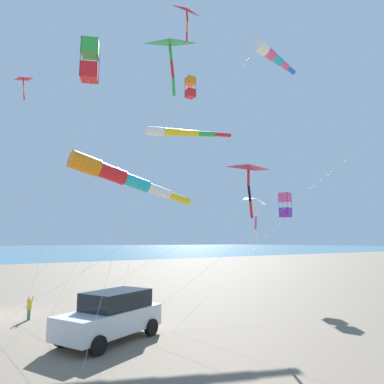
% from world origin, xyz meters
% --- Properties ---
extents(parked_car, '(3.39, 4.68, 1.85)m').
position_xyz_m(parked_car, '(-7.51, -3.18, 0.95)').
color(parked_car, silver).
rests_on(parked_car, ground_plane).
extents(cooler_box, '(0.62, 0.42, 0.42)m').
position_xyz_m(cooler_box, '(-5.04, -3.79, 0.21)').
color(cooler_box, green).
rests_on(cooler_box, ground_plane).
extents(person_child_green_jacket, '(0.37, 0.29, 1.16)m').
position_xyz_m(person_child_green_jacket, '(-1.82, -1.28, 0.63)').
color(person_child_green_jacket, '#3D7F51').
rests_on(person_child_green_jacket, ground_plane).
extents(kite_box_striped_overhead, '(4.02, 12.56, 7.40)m').
position_xyz_m(kite_box_striped_overhead, '(-4.28, -17.91, 6.49)').
color(kite_box_striped_overhead, '#EF4C93').
rests_on(kite_box_striped_overhead, ground_plane).
extents(kite_box_white_trailing, '(3.65, 1.81, 11.89)m').
position_xyz_m(kite_box_white_trailing, '(-7.89, -1.74, 11.04)').
color(kite_box_white_trailing, green).
rests_on(kite_box_white_trailing, ground_plane).
extents(kite_box_long_streamer_right, '(4.82, 15.64, 19.54)m').
position_xyz_m(kite_box_long_streamer_right, '(4.74, -15.68, 18.50)').
color(kite_box_long_streamer_right, orange).
rests_on(kite_box_long_streamer_right, ground_plane).
extents(kite_delta_long_streamer_left, '(9.53, 6.88, 6.01)m').
position_xyz_m(kite_delta_long_streamer_left, '(-9.47, -9.38, 5.66)').
color(kite_delta_long_streamer_left, white).
rests_on(kite_delta_long_streamer_left, ground_plane).
extents(kite_windsock_checkered_midright, '(3.04, 13.86, 12.99)m').
position_xyz_m(kite_windsock_checkered_midright, '(1.98, -12.45, 12.67)').
color(kite_windsock_checkered_midright, white).
rests_on(kite_windsock_checkered_midright, ground_plane).
extents(kite_windsock_yellow_midlevel, '(4.79, 17.11, 18.50)m').
position_xyz_m(kite_windsock_yellow_midlevel, '(-4.46, -16.73, 17.90)').
color(kite_windsock_yellow_midlevel, white).
rests_on(kite_windsock_yellow_midlevel, ground_plane).
extents(kite_windsock_rainbow_low_near, '(11.04, 13.82, 7.75)m').
position_xyz_m(kite_windsock_rainbow_low_near, '(-6.00, -3.97, 6.84)').
color(kite_windsock_rainbow_low_near, orange).
rests_on(kite_windsock_rainbow_low_near, ground_plane).
extents(kite_delta_small_distant, '(4.46, 6.24, 14.53)m').
position_xyz_m(kite_delta_small_distant, '(-6.70, -6.26, 14.03)').
color(kite_delta_small_distant, green).
rests_on(kite_delta_small_distant, ground_plane).
extents(kite_delta_magenta_far_left, '(1.27, 4.20, 17.32)m').
position_xyz_m(kite_delta_magenta_far_left, '(-6.07, -7.78, 16.84)').
color(kite_delta_magenta_far_left, red).
rests_on(kite_delta_magenta_far_left, ground_plane).
extents(kite_delta_orange_high_right, '(1.92, 4.02, 17.32)m').
position_xyz_m(kite_delta_orange_high_right, '(8.95, -1.82, 17.02)').
color(kite_delta_orange_high_right, red).
rests_on(kite_delta_orange_high_right, ground_plane).
extents(kite_delta_purple_drifting, '(10.88, 6.33, 6.35)m').
position_xyz_m(kite_delta_purple_drifting, '(-13.26, -5.08, 6.07)').
color(kite_delta_purple_drifting, red).
rests_on(kite_delta_purple_drifting, ground_plane).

